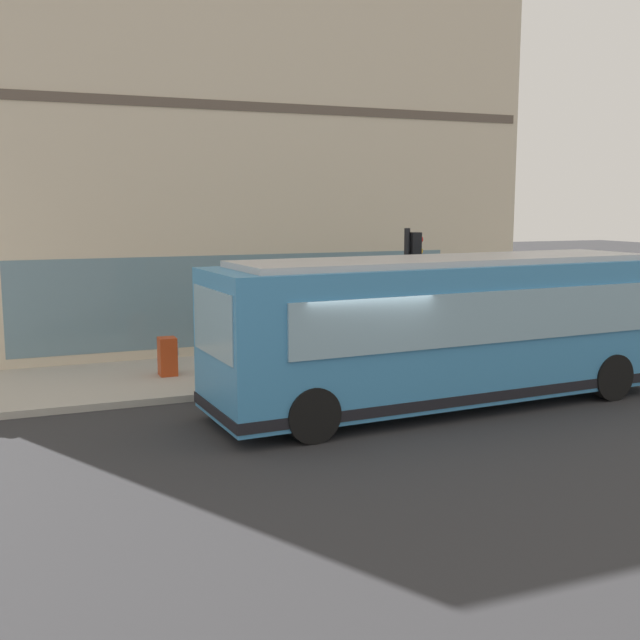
# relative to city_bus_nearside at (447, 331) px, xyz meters

# --- Properties ---
(ground) EXTENTS (120.00, 120.00, 0.00)m
(ground) POSITION_rel_city_bus_nearside_xyz_m (-0.38, 2.42, -1.55)
(ground) COLOR #2D2D30
(sidewalk_curb) EXTENTS (4.19, 40.00, 0.15)m
(sidewalk_curb) POSITION_rel_city_bus_nearside_xyz_m (4.31, 2.42, -1.48)
(sidewalk_curb) COLOR #B2ADA3
(sidewalk_curb) RESTS_ON ground
(building_corner) EXTENTS (6.08, 17.28, 12.12)m
(building_corner) POSITION_rel_city_bus_nearside_xyz_m (9.42, 2.42, 4.49)
(building_corner) COLOR beige
(building_corner) RESTS_ON ground
(city_bus_nearside) EXTENTS (3.11, 10.17, 3.07)m
(city_bus_nearside) POSITION_rel_city_bus_nearside_xyz_m (0.00, 0.00, 0.00)
(city_bus_nearside) COLOR #3F8CC6
(city_bus_nearside) RESTS_ON ground
(traffic_light_near_corner) EXTENTS (0.32, 0.49, 3.43)m
(traffic_light_near_corner) POSITION_rel_city_bus_nearside_xyz_m (2.68, -0.62, 0.99)
(traffic_light_near_corner) COLOR black
(traffic_light_near_corner) RESTS_ON sidewalk_curb
(fire_hydrant) EXTENTS (0.35, 0.35, 0.74)m
(fire_hydrant) POSITION_rel_city_bus_nearside_xyz_m (4.10, 2.66, -1.04)
(fire_hydrant) COLOR gold
(fire_hydrant) RESTS_ON sidewalk_curb
(pedestrian_near_hydrant) EXTENTS (0.32, 0.32, 1.61)m
(pedestrian_near_hydrant) POSITION_rel_city_bus_nearside_xyz_m (3.44, 1.41, -0.48)
(pedestrian_near_hydrant) COLOR silver
(pedestrian_near_hydrant) RESTS_ON sidewalk_curb
(newspaper_vending_box) EXTENTS (0.44, 0.43, 0.90)m
(newspaper_vending_box) POSITION_rel_city_bus_nearside_xyz_m (4.31, 4.93, -0.95)
(newspaper_vending_box) COLOR #BF3F19
(newspaper_vending_box) RESTS_ON sidewalk_curb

